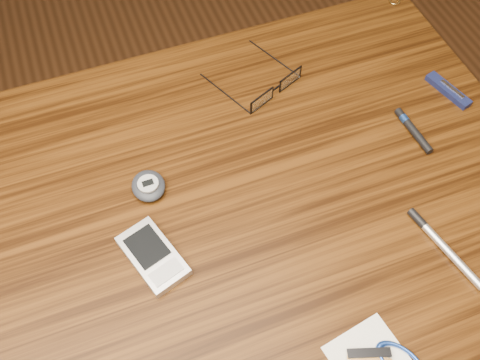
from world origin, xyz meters
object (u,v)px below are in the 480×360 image
Objects in this scene: eyeglasses at (273,88)px; pda_phone at (153,256)px; pedometer at (148,186)px; silver_pen at (439,242)px; pocket_knife at (448,90)px; desk at (217,249)px.

eyeglasses is 1.38× the size of pda_phone.
pda_phone is 0.11m from pedometer.
pda_phone reaches higher than silver_pen.
pedometer is (-0.24, -0.11, -0.00)m from eyeglasses.
pocket_knife is at bearing 1.08° from pedometer.
eyeglasses is at bearing 39.65° from pda_phone.
pda_phone is (-0.26, -0.22, -0.00)m from eyeglasses.
pocket_knife reaches higher than desk.
silver_pen is (0.27, -0.15, 0.11)m from desk.
desk is at bearing 151.95° from silver_pen.
eyeglasses reaches higher than silver_pen.
pedometer is at bearing -178.92° from pocket_knife.
pocket_knife is (0.54, 0.12, -0.00)m from pda_phone.
silver_pen is at bearing -72.35° from eyeglasses.
eyeglasses is 1.17× the size of silver_pen.
desk is 6.30× the size of eyeglasses.
desk is 8.71× the size of pda_phone.
desk is 0.33m from silver_pen.
pocket_knife is at bearing -20.53° from eyeglasses.
silver_pen reaches higher than desk.
pda_phone reaches higher than desk.
silver_pen is at bearing -17.34° from pda_phone.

